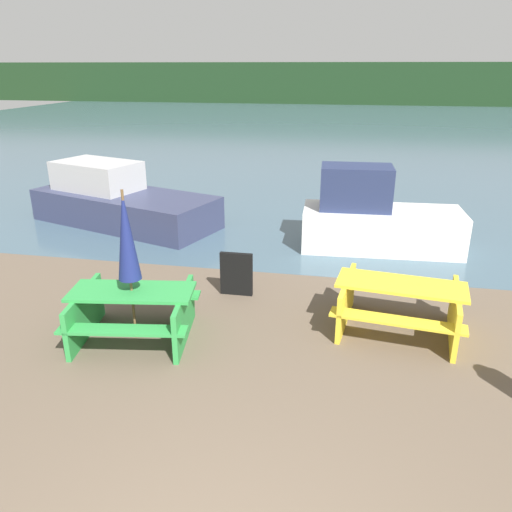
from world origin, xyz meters
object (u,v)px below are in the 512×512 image
(boat, at_px, (375,219))
(boat_second, at_px, (119,201))
(picnic_table_green, at_px, (133,309))
(signboard, at_px, (236,274))
(picnic_table_yellow, at_px, (399,302))
(umbrella_navy, at_px, (126,236))

(boat, bearing_deg, boat_second, 170.51)
(picnic_table_green, xyz_separation_m, signboard, (1.11, 1.68, -0.07))
(picnic_table_green, xyz_separation_m, boat_second, (-2.66, 5.22, 0.09))
(picnic_table_green, bearing_deg, picnic_table_yellow, 13.89)
(picnic_table_yellow, distance_m, umbrella_navy, 3.96)
(picnic_table_green, distance_m, boat_second, 5.86)
(boat, height_order, boat_second, boat)
(umbrella_navy, distance_m, boat_second, 5.94)
(boat_second, bearing_deg, picnic_table_green, -44.24)
(umbrella_navy, xyz_separation_m, signboard, (1.11, 1.68, -1.16))
(boat, distance_m, signboard, 3.67)
(picnic_table_green, xyz_separation_m, picnic_table_yellow, (3.70, 0.92, 0.01))
(boat_second, height_order, signboard, boat_second)
(umbrella_navy, xyz_separation_m, boat_second, (-2.66, 5.22, -0.99))
(umbrella_navy, bearing_deg, boat_second, 116.97)
(picnic_table_yellow, bearing_deg, boat, 93.89)
(umbrella_navy, bearing_deg, picnic_table_yellow, 13.89)
(picnic_table_green, height_order, umbrella_navy, umbrella_navy)
(picnic_table_yellow, distance_m, boat, 3.57)
(umbrella_navy, relative_size, boat, 0.65)
(picnic_table_green, height_order, boat, boat)
(umbrella_navy, distance_m, signboard, 2.32)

